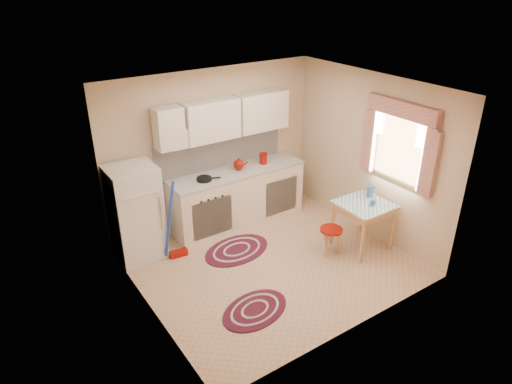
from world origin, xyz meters
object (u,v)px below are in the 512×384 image
Objects in this scene: base_cabinets at (237,197)px; stool at (330,241)px; table at (362,225)px; fridge at (136,213)px.

base_cabinets is 1.71m from stool.
base_cabinets reaches higher than stool.
stool is at bearing 167.95° from table.
stool is (0.61, -1.58, -0.23)m from base_cabinets.
stool is (-0.52, 0.11, -0.15)m from table.
table is (2.85, -1.64, -0.34)m from fridge.
fridge is at bearing 146.70° from stool.
stool is at bearing -33.30° from fridge.
fridge is 1.94× the size of table.
base_cabinets is at bearing 123.78° from table.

